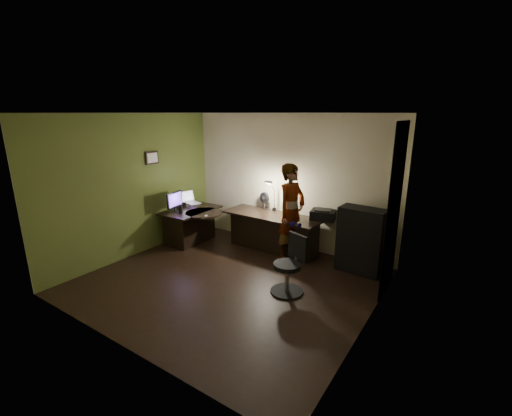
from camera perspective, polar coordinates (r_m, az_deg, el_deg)
The scene contains 27 objects.
floor at distance 5.83m, azimuth -4.59°, elevation -12.12°, with size 4.50×4.00×0.01m, color black.
ceiling at distance 5.17m, azimuth -5.25°, elevation 15.55°, with size 4.50×4.00×0.01m, color silver.
wall_back at distance 6.98m, azimuth 5.38°, elevation 4.34°, with size 4.50×0.01×2.70m, color #C1B78F.
wall_front at distance 4.05m, azimuth -22.85°, elevation -5.19°, with size 4.50×0.01×2.70m, color #C1B78F.
wall_left at distance 6.94m, azimuth -19.68°, elevation 3.43°, with size 0.01×4.00×2.70m, color #C1B78F.
wall_right at distance 4.37m, azimuth 19.04°, elevation -3.32°, with size 0.01×4.00×2.70m, color #C1B78F.
green_wall_overlay at distance 6.93m, azimuth -19.61°, elevation 3.41°, with size 0.00×4.00×2.70m, color #4A5922.
arched_doorway at distance 5.46m, azimuth 22.00°, elevation -0.45°, with size 0.01×0.90×2.60m, color black.
french_door at distance 3.98m, azimuth 16.29°, elevation -9.57°, with size 0.02×0.92×2.10m, color white.
framed_picture at distance 7.11m, azimuth -16.98°, elevation 8.02°, with size 0.04×0.30×0.25m, color black.
desk_left at distance 7.50m, azimuth -10.72°, elevation -2.90°, with size 0.77×1.25×0.72m, color black.
desk_right at distance 6.90m, azimuth 2.62°, elevation -4.14°, with size 2.01×0.70×0.75m, color black.
cabinet at distance 6.21m, azimuth 17.08°, elevation -5.18°, with size 0.77×0.38×1.15m, color black.
laptop_stand at distance 7.61m, azimuth -10.49°, elevation 0.49°, with size 0.23×0.19×0.10m, color silver.
laptop at distance 7.57m, azimuth -10.56°, elevation 1.71°, with size 0.35×0.33×0.24m, color silver.
monitor at distance 7.22m, azimuth -13.44°, elevation 0.44°, with size 0.10×0.48×0.32m, color black.
mouse at distance 6.88m, azimuth -8.36°, elevation -1.30°, with size 0.05×0.08×0.03m, color silver.
phone at distance 6.78m, azimuth -8.64°, elevation -1.68°, with size 0.06×0.13×0.01m, color black.
pen at distance 7.00m, azimuth -12.73°, elevation -1.31°, with size 0.01×0.14×0.01m, color black.
speaker at distance 7.12m, azimuth -12.45°, elevation -0.21°, with size 0.08×0.08×0.20m, color black.
notepad at distance 7.00m, azimuth -10.59°, elevation -1.19°, with size 0.14×0.19×0.01m, color silver.
desk_fan at distance 7.16m, azimuth 1.45°, elevation 1.27°, with size 0.23×0.13×0.35m, color black.
headphones at distance 6.12m, azimuth 6.68°, elevation -2.66°, with size 0.18×0.08×0.08m, color navy.
printer at distance 6.57m, azimuth 11.11°, elevation -1.06°, with size 0.45×0.35×0.20m, color black.
desk_lamp at distance 6.99m, azimuth 3.09°, elevation 2.36°, with size 0.17×0.32×0.70m, color black.
office_chair at distance 5.31m, azimuth 5.25°, elevation -9.48°, with size 0.51×0.51×0.92m, color black.
person at distance 6.40m, azimuth 5.90°, elevation -0.75°, with size 0.65×0.43×1.83m, color #D8A88C.
Camera 1 is at (3.23, -4.04, 2.70)m, focal length 24.00 mm.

